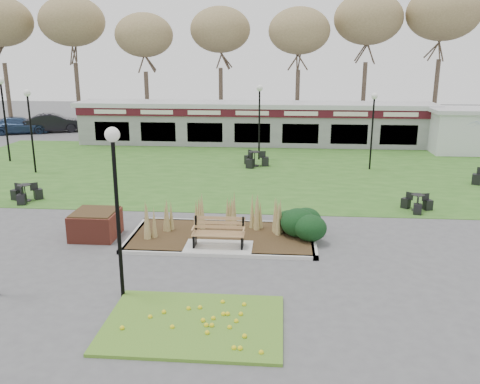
# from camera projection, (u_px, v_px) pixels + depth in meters

# --- Properties ---
(ground) EXTENTS (100.00, 100.00, 0.00)m
(ground) POSITION_uv_depth(u_px,v_px,m) (218.00, 252.00, 16.41)
(ground) COLOR #515154
(ground) RESTS_ON ground
(lawn) EXTENTS (34.00, 16.00, 0.02)m
(lawn) POSITION_uv_depth(u_px,v_px,m) (245.00, 169.00, 27.94)
(lawn) COLOR #2D5E1D
(lawn) RESTS_ON ground
(flower_bed) EXTENTS (4.20, 3.00, 0.16)m
(flower_bed) POSITION_uv_depth(u_px,v_px,m) (194.00, 323.00, 11.98)
(flower_bed) COLOR #417621
(flower_bed) RESTS_ON ground
(planting_bed) EXTENTS (6.75, 3.40, 1.27)m
(planting_bed) POSITION_uv_depth(u_px,v_px,m) (259.00, 228.00, 17.51)
(planting_bed) COLOR #342215
(planting_bed) RESTS_ON ground
(park_bench) EXTENTS (1.70, 0.66, 0.93)m
(park_bench) POSITION_uv_depth(u_px,v_px,m) (219.00, 232.00, 16.49)
(park_bench) COLOR olive
(park_bench) RESTS_ON ground
(brick_planter) EXTENTS (1.50, 1.50, 0.95)m
(brick_planter) POSITION_uv_depth(u_px,v_px,m) (96.00, 224.00, 17.60)
(brick_planter) COLOR brown
(brick_planter) RESTS_ON ground
(food_pavilion) EXTENTS (24.60, 3.40, 2.90)m
(food_pavilion) POSITION_uv_depth(u_px,v_px,m) (253.00, 123.00, 35.19)
(food_pavilion) COLOR gray
(food_pavilion) RESTS_ON ground
(service_hut) EXTENTS (4.40, 3.40, 2.83)m
(service_hut) POSITION_uv_depth(u_px,v_px,m) (464.00, 130.00, 32.24)
(service_hut) COLOR silver
(service_hut) RESTS_ON ground
(tree_backdrop) EXTENTS (47.24, 5.24, 10.36)m
(tree_backdrop) POSITION_uv_depth(u_px,v_px,m) (260.00, 25.00, 41.08)
(tree_backdrop) COLOR #47382B
(tree_backdrop) RESTS_ON ground
(lamp_post_near_right) EXTENTS (0.37, 0.37, 4.49)m
(lamp_post_near_right) POSITION_uv_depth(u_px,v_px,m) (115.00, 176.00, 12.54)
(lamp_post_near_right) COLOR black
(lamp_post_near_right) RESTS_ON ground
(lamp_post_mid_left) EXTENTS (0.36, 0.36, 4.40)m
(lamp_post_mid_left) POSITION_uv_depth(u_px,v_px,m) (29.00, 113.00, 26.29)
(lamp_post_mid_left) COLOR black
(lamp_post_mid_left) RESTS_ON ground
(lamp_post_mid_right) EXTENTS (0.37, 0.37, 4.41)m
(lamp_post_mid_right) POSITION_uv_depth(u_px,v_px,m) (259.00, 106.00, 29.56)
(lamp_post_mid_right) COLOR black
(lamp_post_mid_right) RESTS_ON ground
(lamp_post_far_right) EXTENTS (0.35, 0.35, 4.16)m
(lamp_post_far_right) POSITION_uv_depth(u_px,v_px,m) (373.00, 114.00, 27.08)
(lamp_post_far_right) COLOR black
(lamp_post_far_right) RESTS_ON ground
(lamp_post_far_left) EXTENTS (0.40, 0.40, 4.86)m
(lamp_post_far_left) POSITION_uv_depth(u_px,v_px,m) (3.00, 101.00, 29.03)
(lamp_post_far_left) COLOR black
(lamp_post_far_left) RESTS_ON ground
(bistro_set_a) EXTENTS (1.35, 1.31, 0.73)m
(bistro_set_a) POSITION_uv_depth(u_px,v_px,m) (25.00, 195.00, 21.87)
(bistro_set_a) COLOR black
(bistro_set_a) RESTS_ON ground
(bistro_set_b) EXTENTS (1.44, 1.53, 0.82)m
(bistro_set_b) POSITION_uv_depth(u_px,v_px,m) (255.00, 161.00, 28.59)
(bistro_set_b) COLOR black
(bistro_set_b) RESTS_ON ground
(bistro_set_c) EXTENTS (1.25, 1.21, 0.68)m
(bistro_set_c) POSITION_uv_depth(u_px,v_px,m) (417.00, 205.00, 20.55)
(bistro_set_c) COLOR black
(bistro_set_c) RESTS_ON ground
(car_black) EXTENTS (4.80, 3.19, 1.50)m
(car_black) POSITION_uv_depth(u_px,v_px,m) (54.00, 123.00, 40.67)
(car_black) COLOR black
(car_black) RESTS_ON ground
(car_blue) EXTENTS (4.87, 3.37, 1.31)m
(car_blue) POSITION_uv_depth(u_px,v_px,m) (20.00, 125.00, 40.01)
(car_blue) COLOR navy
(car_blue) RESTS_ON ground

